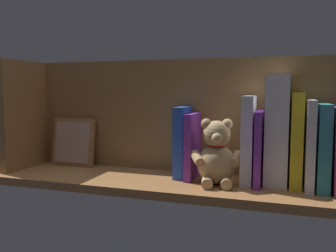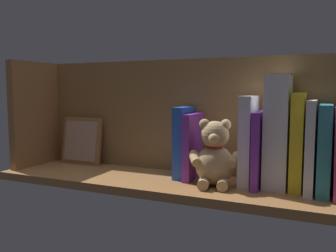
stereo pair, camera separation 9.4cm
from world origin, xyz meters
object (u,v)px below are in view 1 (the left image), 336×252
object	(u,v)px
book_0	(335,149)
teddy_bear	(216,156)
dictionary_thick_white	(277,130)
picture_frame_leaning	(73,142)

from	to	relation	value
book_0	teddy_bear	distance (cm)	27.69
dictionary_thick_white	teddy_bear	size ratio (longest dim) A/B	1.64
book_0	dictionary_thick_white	size ratio (longest dim) A/B	0.72
dictionary_thick_white	picture_frame_leaning	size ratio (longest dim) A/B	1.81
book_0	dictionary_thick_white	distance (cm)	13.79
book_0	dictionary_thick_white	world-z (taller)	dictionary_thick_white
dictionary_thick_white	teddy_bear	distance (cm)	16.38
teddy_bear	dictionary_thick_white	bearing A→B (deg)	-173.01
dictionary_thick_white	teddy_bear	world-z (taller)	dictionary_thick_white
book_0	picture_frame_leaning	distance (cm)	74.65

